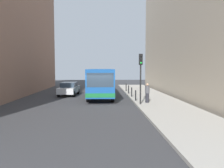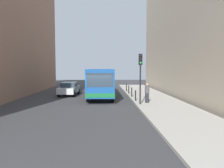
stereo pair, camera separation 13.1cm
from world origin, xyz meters
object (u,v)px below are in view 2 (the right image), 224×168
object	(u,v)px
bollard_near	(136,95)
bollard_farthest	(126,87)
traffic_light	(140,69)
bollard_mid	(132,92)
car_beside_bus	(69,88)
car_behind_bus	(104,83)
pedestrian_near_signal	(147,93)
bollard_far	(129,89)
bus	(101,81)

from	to	relation	value
bollard_near	bollard_farthest	distance (m)	8.43
traffic_light	bollard_mid	world-z (taller)	traffic_light
car_beside_bus	car_behind_bus	size ratio (longest dim) A/B	0.99
bollard_mid	pedestrian_near_signal	distance (m)	4.08
bollard_mid	bollard_farthest	world-z (taller)	same
bollard_far	pedestrian_near_signal	distance (m)	6.85
car_behind_bus	bollard_mid	world-z (taller)	car_behind_bus
bollard_near	bollard_far	xyz separation A→B (m)	(0.00, 5.62, 0.00)
traffic_light	bollard_near	bearing A→B (deg)	92.88
traffic_light	bollard_near	xyz separation A→B (m)	(-0.10, 1.99, -2.38)
bus	bollard_farthest	bearing A→B (deg)	-128.45
car_behind_bus	bollard_mid	bearing A→B (deg)	107.52
bollard_mid	bollard_far	distance (m)	2.81
bollard_mid	pedestrian_near_signal	bearing A→B (deg)	-78.27
car_beside_bus	bollard_farthest	xyz separation A→B (m)	(6.88, 2.92, -0.16)
traffic_light	bollard_farthest	xyz separation A→B (m)	(-0.10, 10.42, -2.38)
bollard_far	bollard_farthest	bearing A→B (deg)	90.00
bollard_far	pedestrian_near_signal	xyz separation A→B (m)	(0.83, -6.79, 0.35)
car_behind_bus	car_beside_bus	bearing A→B (deg)	72.39
bus	bollard_near	size ratio (longest dim) A/B	11.62
traffic_light	bollard_mid	bearing A→B (deg)	91.19
car_beside_bus	traffic_light	size ratio (longest dim) A/B	1.09
car_beside_bus	traffic_light	bearing A→B (deg)	135.66
bollard_far	car_beside_bus	bearing A→B (deg)	-179.05
bus	bollard_near	bearing A→B (deg)	126.88
car_beside_bus	pedestrian_near_signal	bearing A→B (deg)	141.80
car_behind_bus	traffic_light	bearing A→B (deg)	104.18
bollard_farthest	bollard_mid	bearing A→B (deg)	-90.00
bus	car_behind_bus	size ratio (longest dim) A/B	2.45
bus	car_behind_bus	xyz separation A→B (m)	(0.26, 11.04, -0.94)
pedestrian_near_signal	bollard_mid	bearing A→B (deg)	113.74
traffic_light	bollard_far	distance (m)	7.97
bollard_near	pedestrian_near_signal	world-z (taller)	pedestrian_near_signal
traffic_light	bollard_far	xyz separation A→B (m)	(-0.10, 7.61, -2.38)
bollard_mid	pedestrian_near_signal	world-z (taller)	pedestrian_near_signal
bus	bollard_far	distance (m)	3.70
traffic_light	bus	bearing A→B (deg)	118.24
car_beside_bus	bollard_far	world-z (taller)	car_beside_bus
bollard_far	bollard_near	bearing A→B (deg)	-90.00
bollard_mid	bollard_far	world-z (taller)	same
bus	bollard_far	world-z (taller)	bus
car_beside_bus	traffic_light	world-z (taller)	traffic_light
bollard_near	bollard_far	size ratio (longest dim) A/B	1.00
car_beside_bus	car_behind_bus	world-z (taller)	same
bollard_far	bollard_farthest	xyz separation A→B (m)	(0.00, 2.81, 0.00)
bollard_near	car_behind_bus	bearing A→B (deg)	101.08
car_beside_bus	bollard_near	distance (m)	8.81
bollard_near	pedestrian_near_signal	size ratio (longest dim) A/B	0.57
bollard_far	pedestrian_near_signal	bearing A→B (deg)	-83.06
car_beside_bus	bollard_near	xyz separation A→B (m)	(6.88, -5.50, -0.16)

